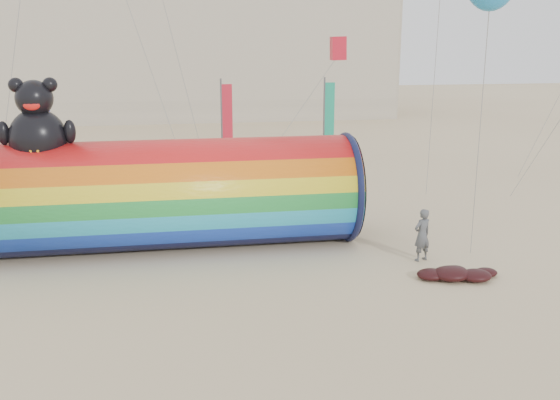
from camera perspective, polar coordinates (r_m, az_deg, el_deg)
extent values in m
plane|color=#CCB58C|center=(18.67, -0.74, -8.37)|extent=(160.00, 160.00, 0.00)
cube|color=#B7AD99|center=(63.72, -18.97, 16.25)|extent=(60.00, 15.00, 20.00)
cylinder|color=red|center=(22.37, -10.17, 0.52)|extent=(13.26, 3.87, 3.87)
torus|color=#0F1438|center=(23.23, 6.06, 1.19)|extent=(0.27, 4.05, 4.05)
cylinder|color=black|center=(23.27, 6.43, 1.20)|extent=(0.07, 3.83, 3.83)
ellipsoid|color=black|center=(22.41, -21.24, 5.26)|extent=(1.89, 1.69, 1.99)
ellipsoid|color=yellow|center=(21.84, -21.51, 4.72)|extent=(0.97, 0.43, 0.85)
sphere|color=black|center=(22.26, -21.55, 8.63)|extent=(1.22, 1.22, 1.22)
sphere|color=black|center=(22.34, -23.01, 9.65)|extent=(0.49, 0.49, 0.49)
sphere|color=black|center=(22.13, -20.30, 9.86)|extent=(0.49, 0.49, 0.49)
ellipsoid|color=red|center=(21.79, -21.77, 8.06)|extent=(0.53, 0.19, 0.34)
ellipsoid|color=black|center=(22.51, -23.97, 5.60)|extent=(0.40, 0.40, 0.80)
ellipsoid|color=black|center=(22.09, -18.67, 5.94)|extent=(0.40, 0.40, 0.80)
imported|color=#4C4F52|center=(21.41, 12.86, -3.13)|extent=(0.77, 0.63, 1.80)
ellipsoid|color=#3A0A0B|center=(20.17, 15.42, -6.51)|extent=(1.17, 0.99, 0.41)
ellipsoid|color=#3A0A0B|center=(20.31, 17.45, -6.60)|extent=(0.99, 0.84, 0.34)
ellipsoid|color=#3A0A0B|center=(20.07, 13.67, -6.63)|extent=(0.91, 0.77, 0.32)
ellipsoid|color=#3A0A0B|center=(20.65, 15.70, -6.22)|extent=(0.78, 0.66, 0.27)
ellipsoid|color=#3A0A0B|center=(20.80, 18.30, -6.30)|extent=(0.73, 0.62, 0.25)
cylinder|color=#59595E|center=(30.93, -21.13, 4.89)|extent=(0.10, 0.10, 5.20)
cube|color=#2018B9|center=(30.86, -20.57, 5.02)|extent=(0.56, 0.06, 4.50)
cylinder|color=#59595E|center=(34.29, -5.34, 6.66)|extent=(0.10, 0.10, 5.20)
cube|color=red|center=(34.31, -4.82, 6.76)|extent=(0.56, 0.06, 4.50)
cylinder|color=#59595E|center=(35.56, 4.04, 6.97)|extent=(0.10, 0.10, 5.20)
cube|color=#158E6D|center=(35.63, 4.52, 7.06)|extent=(0.56, 0.06, 4.50)
cube|color=red|center=(30.44, 5.34, 13.65)|extent=(0.68, 0.68, 1.08)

